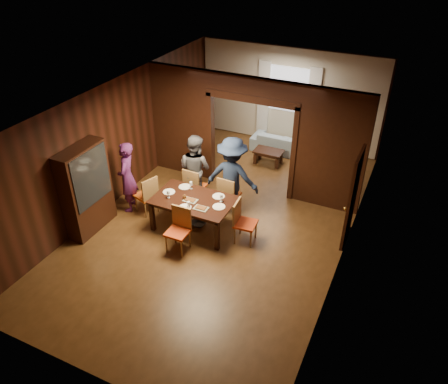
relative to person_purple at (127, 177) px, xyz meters
The scene contains 32 objects.
floor 2.42m from the person_purple, 12.95° to the left, with size 9.00×9.00×0.00m, color #4A2E14.
ceiling 3.05m from the person_purple, 12.95° to the left, with size 5.50×9.00×0.02m, color silver.
room_walls 3.32m from the person_purple, 47.32° to the left, with size 5.52×9.01×2.90m.
person_purple is the anchor object (origin of this frame).
person_grey 1.59m from the person_purple, 38.81° to the left, with size 0.84×0.66×1.74m, color #4F4E55.
person_navy 2.42m from the person_purple, 22.56° to the left, with size 1.22×0.70×1.90m, color #17223B.
sofa 5.01m from the person_purple, 61.13° to the left, with size 1.97×0.77×0.58m, color #96AFC4.
serving_bowl 1.79m from the person_purple, ahead, with size 0.35×0.35×0.08m, color black.
dining_table 1.81m from the person_purple, ahead, with size 1.75×1.09×0.76m, color black.
coffee_table 4.18m from the person_purple, 57.80° to the left, with size 0.80×0.50×0.40m, color black.
chair_left 0.58m from the person_purple, ahead, with size 0.44×0.44×0.97m, color #DD5A14, non-canonical shape.
chair_right 2.98m from the person_purple, ahead, with size 0.44×0.44×0.97m, color red, non-canonical shape.
chair_far_l 1.61m from the person_purple, 34.58° to the left, with size 0.44×0.44×0.97m, color #C44512, non-canonical shape.
chair_far_r 2.39m from the person_purple, 22.19° to the left, with size 0.44×0.44×0.97m, color #DB5214, non-canonical shape.
chair_near 2.03m from the person_purple, 25.16° to the right, with size 0.44×0.44×0.97m, color #D34013, non-canonical shape.
hutch 1.05m from the person_purple, 108.05° to the right, with size 0.40×1.20×2.00m, color black.
door_right 5.01m from the person_purple, 11.60° to the left, with size 0.06×0.90×2.10m, color black.
window_far 5.48m from the person_purple, 65.96° to the left, with size 1.20×0.03×1.30m, color silver.
curtain_left 5.13m from the person_purple, 73.47° to the left, with size 0.35×0.06×2.40m, color white.
curtain_right 5.74m from the person_purple, 58.93° to the left, with size 0.35×0.06×2.40m, color white.
plate_left 1.12m from the person_purple, ahead, with size 0.27×0.27×0.01m, color white.
plate_far_l 1.37m from the person_purple, 13.91° to the left, with size 0.27×0.27×0.01m, color white.
plate_far_r 2.22m from the person_purple, ahead, with size 0.27×0.27×0.01m, color white.
plate_right 2.37m from the person_purple, ahead, with size 0.27×0.27×0.01m, color white.
plate_near 1.78m from the person_purple, 12.33° to the right, with size 0.27×0.27×0.01m, color white.
platter_a 1.72m from the person_purple, ahead, with size 0.30×0.20×0.04m, color gray.
platter_b 2.08m from the person_purple, ahead, with size 0.30×0.20×0.04m, color gray.
wineglass_left 1.24m from the person_purple, ahead, with size 0.08×0.08×0.18m, color silver, non-canonical shape.
wineglass_far 1.53m from the person_purple, 12.37° to the left, with size 0.08×0.08×0.18m, color silver, non-canonical shape.
wineglass_right 2.34m from the person_purple, ahead, with size 0.08×0.08×0.18m, color white, non-canonical shape.
tumbler 1.84m from the person_purple, 10.59° to the right, with size 0.07×0.07×0.14m, color silver.
condiment_jar 1.58m from the person_purple, ahead, with size 0.08×0.08×0.11m, color #502D12, non-canonical shape.
Camera 1 is at (3.49, -7.37, 5.99)m, focal length 35.00 mm.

